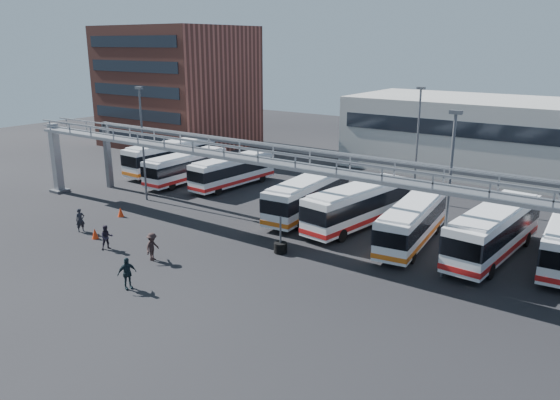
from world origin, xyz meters
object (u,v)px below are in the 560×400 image
Objects in this scene: pedestrian_a at (80,220)px; pedestrian_b at (107,237)px; bus_0 at (171,156)px; tire_stack at (281,247)px; bus_1 at (186,166)px; light_pole_back at (418,138)px; cone_left at (95,234)px; pedestrian_c at (152,247)px; bus_4 at (308,195)px; light_pole_mid at (449,187)px; pedestrian_d at (127,273)px; cone_right at (121,212)px; bus_5 at (358,205)px; bus_2 at (233,170)px; bus_6 at (412,222)px; bus_7 at (494,230)px; light_pole_left at (142,138)px.

pedestrian_b is at bearing -86.30° from pedestrian_a.
bus_0 is at bearing 61.12° from pedestrian_b.
bus_1 is at bearing 151.85° from tire_stack.
cone_left is at bearing -123.12° from light_pole_back.
pedestrian_c is at bearing -76.66° from pedestrian_a.
light_pole_back reaches higher than bus_0.
bus_4 is 5.96× the size of pedestrian_a.
light_pole_mid is 5.26× the size of pedestrian_d.
bus_5 is at bearing 27.61° from cone_right.
bus_0 reaches higher than cone_left.
bus_0 is 1.12× the size of bus_1.
bus_4 is (16.29, -2.32, 0.11)m from bus_1.
pedestrian_c is at bearing -107.35° from bus_4.
pedestrian_b is (-11.96, -14.37, -0.97)m from bus_5.
bus_2 is at bearing 14.38° from bus_1.
bus_1 reaches higher than pedestrian_b.
bus_0 is at bearing 162.49° from bus_6.
bus_2 is 18.41m from tire_stack.
bus_4 is at bearing -10.17° from bus_0.
bus_6 is 23.51m from cone_right.
bus_0 is 21.24m from cone_left.
bus_1 is at bearing -178.72° from bus_5.
bus_0 is at bearing 163.29° from bus_4.
bus_7 is at bearing -25.13° from pedestrian_d.
pedestrian_c is (-12.78, -12.62, -0.77)m from bus_6.
light_pole_left reaches higher than bus_2.
light_pole_left is 24.41m from light_pole_back.
light_pole_back is at bearing 118.07° from light_pole_mid.
tire_stack is (17.60, -3.50, -5.28)m from light_pole_left.
bus_5 is at bearing -10.35° from bus_2.
tire_stack is at bearing -29.53° from bus_1.
bus_7 is at bearing -66.71° from pedestrian_c.
pedestrian_c reaches higher than cone_right.
pedestrian_b is (8.99, -16.78, -0.82)m from bus_1.
pedestrian_a is 4.86m from pedestrian_b.
bus_1 is (4.50, -2.18, -0.21)m from bus_0.
pedestrian_a is 8.85m from pedestrian_c.
bus_2 is at bearing 84.19° from cone_right.
cone_right is (-11.51, 8.71, -0.57)m from pedestrian_d.
bus_2 is at bearing 159.66° from bus_6.
bus_7 is 6.58× the size of pedestrian_b.
bus_0 reaches higher than bus_4.
cone_left is (-8.75, 4.17, -0.58)m from pedestrian_d.
tire_stack is (2.91, -7.95, -1.36)m from bus_4.
pedestrian_b is (13.49, -18.95, -1.03)m from bus_0.
light_pole_left is 5.81× the size of pedestrian_b.
bus_0 is 9.56m from bus_2.
pedestrian_c is (-7.85, -13.88, -0.90)m from bus_5.
cone_right is (3.73, -11.42, -1.29)m from bus_1.
cone_left is (-15.12, -23.17, -5.33)m from light_pole_back.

